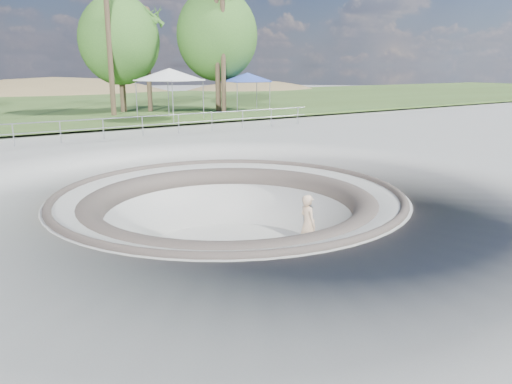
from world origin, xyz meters
TOP-DOWN VIEW (x-y plane):
  - ground at (0.00, 0.00)m, footprint 180.00×180.00m
  - skate_bowl at (0.00, 0.00)m, footprint 14.00×14.00m
  - grass_strip at (0.00, 34.00)m, footprint 180.00×36.00m
  - distant_hills at (3.78, 57.17)m, footprint 103.20×45.00m
  - safety_railing at (0.00, 12.00)m, footprint 25.00×0.06m
  - skateboard at (1.86, -1.41)m, footprint 0.89×0.47m
  - skater at (1.86, -1.41)m, footprint 0.51×0.71m
  - canopy_white at (6.26, 18.00)m, footprint 5.81×5.81m
  - canopy_blue at (14.23, 21.23)m, footprint 5.55×5.55m
  - palm_d at (7.37, 24.29)m, footprint 2.60×2.60m
  - bushy_tree_mid at (5.48, 24.87)m, footprint 5.90×5.37m
  - bushy_tree_right at (12.85, 23.42)m, footprint 6.47×5.88m

SIDE VIEW (x-z plane):
  - distant_hills at x=3.78m, z-range -21.32..7.28m
  - skateboard at x=1.86m, z-range -1.87..-1.79m
  - skate_bowl at x=0.00m, z-range -3.88..0.22m
  - skater at x=1.86m, z-range -1.81..0.00m
  - ground at x=0.00m, z-range 0.00..0.00m
  - grass_strip at x=0.00m, z-range 0.16..0.28m
  - safety_railing at x=0.00m, z-range 0.18..1.20m
  - canopy_blue at x=14.23m, z-range 1.35..4.22m
  - canopy_white at x=6.26m, z-range 1.50..4.73m
  - bushy_tree_mid at x=5.48m, z-range 1.19..9.71m
  - bushy_tree_right at x=12.85m, z-range 1.30..10.63m
  - palm_d at x=7.37m, z-range 3.02..11.19m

